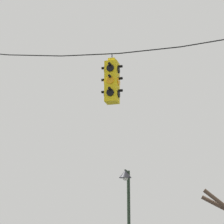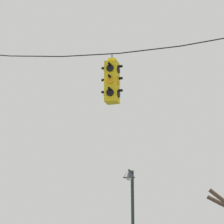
% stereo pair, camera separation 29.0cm
% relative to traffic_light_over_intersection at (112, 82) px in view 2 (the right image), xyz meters
% --- Properties ---
extents(span_wire, '(11.71, 0.03, 0.69)m').
position_rel_traffic_light_over_intersection_xyz_m(span_wire, '(1.04, 0.00, 1.02)').
color(span_wire, black).
extents(traffic_light_over_intersection, '(0.58, 0.58, 1.39)m').
position_rel_traffic_light_over_intersection_xyz_m(traffic_light_over_intersection, '(0.00, 0.00, 0.00)').
color(traffic_light_over_intersection, yellow).
extents(street_lamp, '(0.46, 0.80, 4.13)m').
position_rel_traffic_light_over_intersection_xyz_m(street_lamp, '(-0.82, 5.17, -2.67)').
color(street_lamp, '#233323').
rests_on(street_lamp, ground_plane).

